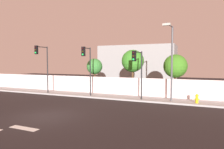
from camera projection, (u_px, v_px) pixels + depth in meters
ground_plane at (47, 116)px, 13.21m from camera, size 80.00×80.00×0.00m
sidewalk at (101, 96)px, 20.76m from camera, size 36.00×2.40×0.15m
perimeter_wall at (106, 85)px, 21.89m from camera, size 36.00×0.18×1.80m
traffic_light_left at (87, 61)px, 19.66m from camera, size 0.35×1.52×4.88m
traffic_light_center at (42, 59)px, 21.62m from camera, size 0.35×1.81×5.14m
traffic_light_right at (137, 64)px, 17.65m from camera, size 0.58×1.59×4.38m
street_lamp_curbside at (171, 57)px, 17.13m from camera, size 0.64×2.17×6.48m
fire_hydrant at (197, 98)px, 16.71m from camera, size 0.44×0.26×0.76m
roadside_tree_leftmost at (95, 67)px, 23.90m from camera, size 1.88×1.88×4.00m
roadside_tree_midleft at (133, 61)px, 22.05m from camera, size 2.45×2.45×4.92m
roadside_tree_midright at (175, 66)px, 20.36m from camera, size 2.38×2.38×4.35m
low_building_distant at (138, 64)px, 34.76m from camera, size 12.59×6.00×6.35m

